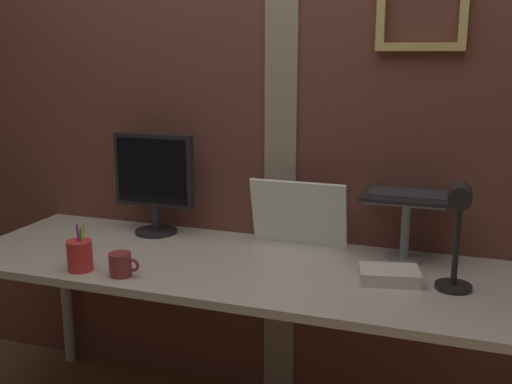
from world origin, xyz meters
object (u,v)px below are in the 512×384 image
object	(u,v)px
monitor	(154,177)
whiteboard_panel	(299,213)
desk_lamp	(458,226)
coffee_mug	(121,265)
laptop	(410,179)
pen_cup	(80,255)

from	to	relation	value
monitor	whiteboard_panel	size ratio (longest dim) A/B	1.11
desk_lamp	monitor	bearing A→B (deg)	166.75
whiteboard_panel	coffee_mug	xyz separation A→B (m)	(-0.49, -0.53, -0.09)
laptop	coffee_mug	distance (m)	1.10
whiteboard_panel	desk_lamp	bearing A→B (deg)	-28.25
laptop	pen_cup	xyz separation A→B (m)	(-1.08, -0.56, -0.24)
monitor	pen_cup	distance (m)	0.53
pen_cup	whiteboard_panel	bearing A→B (deg)	38.65
monitor	coffee_mug	xyz separation A→B (m)	(0.13, -0.49, -0.21)
coffee_mug	laptop	bearing A→B (deg)	31.49
desk_lamp	pen_cup	bearing A→B (deg)	-170.84
whiteboard_panel	pen_cup	world-z (taller)	whiteboard_panel
desk_lamp	coffee_mug	xyz separation A→B (m)	(-1.10, -0.20, -0.19)
monitor	whiteboard_panel	distance (m)	0.64
monitor	pen_cup	bearing A→B (deg)	-94.08
desk_lamp	coffee_mug	size ratio (longest dim) A/B	3.25
laptop	whiteboard_panel	xyz separation A→B (m)	(-0.42, -0.03, -0.16)
laptop	pen_cup	distance (m)	1.24
pen_cup	coffee_mug	bearing A→B (deg)	-0.00
laptop	whiteboard_panel	size ratio (longest dim) A/B	0.83
desk_lamp	pen_cup	size ratio (longest dim) A/B	2.10
pen_cup	coffee_mug	distance (m)	0.17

